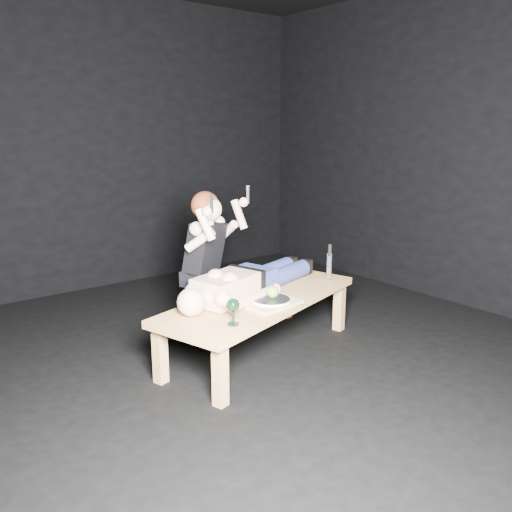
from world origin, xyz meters
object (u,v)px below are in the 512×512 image
kneeling_woman (197,264)px  goblet (233,312)px  lying_man (251,277)px  table (260,325)px  serving_tray (271,303)px  carving_knife (329,262)px

kneeling_woman → goblet: size_ratio=7.08×
lying_man → table: bearing=-112.3°
lying_man → goblet: (-0.51, -0.48, -0.03)m
serving_tray → goblet: goblet is taller
goblet → carving_knife: bearing=15.8°
goblet → carving_knife: carving_knife is taller
table → goblet: goblet is taller
lying_man → kneeling_woman: kneeling_woman is taller
lying_man → serving_tray: bearing=-118.0°
table → lying_man: lying_man is taller
table → serving_tray: (-0.05, -0.19, 0.24)m
lying_man → serving_tray: (-0.07, -0.32, -0.11)m
lying_man → goblet: lying_man is taller
table → lying_man: (0.01, 0.13, 0.35)m
lying_man → kneeling_woman: 0.48m
kneeling_woman → goblet: (-0.30, -0.91, -0.08)m
serving_tray → kneeling_woman: bearing=100.8°
serving_tray → goblet: 0.47m
kneeling_woman → carving_knife: 1.08m
table → lying_man: 0.37m
table → kneeling_woman: kneeling_woman is taller
table → carving_knife: 0.81m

